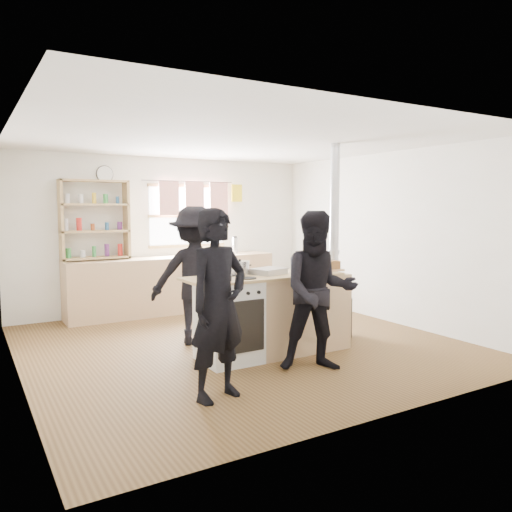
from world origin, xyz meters
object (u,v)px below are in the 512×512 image
object	(u,v)px
cooking_island	(274,314)
person_far	(196,275)
flue_heater	(333,288)
person_near_right	(319,291)
bread_board	(330,266)
person_near_left	(218,305)
thermos	(235,245)
stockpot_stove	(240,268)
stockpot_counter	(308,263)
roast_tray	(269,271)
skillet_greens	(219,277)

from	to	relation	value
cooking_island	person_far	distance (m)	1.13
flue_heater	person_near_right	bearing A→B (deg)	-135.71
bread_board	person_near_left	world-z (taller)	person_near_left
thermos	stockpot_stove	size ratio (longest dim) A/B	1.25
stockpot_counter	flue_heater	distance (m)	0.76
stockpot_stove	bread_board	world-z (taller)	stockpot_stove
thermos	bread_board	world-z (taller)	thermos
roast_tray	flue_heater	bearing A→B (deg)	10.23
cooking_island	flue_heater	bearing A→B (deg)	12.60
stockpot_counter	bread_board	distance (m)	0.30
cooking_island	person_near_left	size ratio (longest dim) A/B	1.17
stockpot_counter	bread_board	bearing A→B (deg)	-11.42
flue_heater	person_far	distance (m)	1.80
roast_tray	bread_board	world-z (taller)	bread_board
stockpot_counter	flue_heater	xyz separation A→B (m)	(0.60, 0.26, -0.38)
cooking_island	stockpot_stove	size ratio (longest dim) A/B	8.90
roast_tray	stockpot_stove	bearing A→B (deg)	159.80
bread_board	roast_tray	bearing A→B (deg)	171.71
bread_board	flue_heater	bearing A→B (deg)	45.47
stockpot_counter	bread_board	world-z (taller)	stockpot_counter
thermos	skillet_greens	size ratio (longest dim) A/B	0.76
cooking_island	stockpot_counter	size ratio (longest dim) A/B	6.60
cooking_island	stockpot_counter	bearing A→B (deg)	-2.89
thermos	bread_board	xyz separation A→B (m)	(-0.22, -2.85, -0.06)
roast_tray	bread_board	size ratio (longest dim) A/B	1.44
cooking_island	thermos	bearing A→B (deg)	70.70
roast_tray	flue_heater	distance (m)	1.18
stockpot_counter	person_far	world-z (taller)	person_far
bread_board	person_far	world-z (taller)	person_far
bread_board	person_near_right	bearing A→B (deg)	-136.28
person_near_right	bread_board	bearing A→B (deg)	69.66
bread_board	person_near_left	size ratio (longest dim) A/B	0.18
stockpot_stove	stockpot_counter	distance (m)	0.85
person_near_left	person_near_right	bearing A→B (deg)	-7.61
thermos	flue_heater	bearing A→B (deg)	-87.82
thermos	flue_heater	xyz separation A→B (m)	(0.10, -2.53, -0.39)
thermos	bread_board	bearing A→B (deg)	-94.38
cooking_island	skillet_greens	distance (m)	0.89
roast_tray	stockpot_stove	world-z (taller)	stockpot_stove
person_far	stockpot_stove	bearing A→B (deg)	132.69
cooking_island	person_near_left	world-z (taller)	person_near_left
stockpot_stove	stockpot_counter	xyz separation A→B (m)	(0.83, -0.18, 0.02)
thermos	person_near_left	bearing A→B (deg)	-120.16
skillet_greens	person_near_right	bearing A→B (deg)	-38.36
cooking_island	flue_heater	xyz separation A→B (m)	(1.07, 0.24, 0.18)
cooking_island	stockpot_counter	distance (m)	0.73
person_near_right	stockpot_counter	bearing A→B (deg)	87.22
roast_tray	bread_board	distance (m)	0.82
skillet_greens	bread_board	size ratio (longest dim) A/B	1.22
roast_tray	person_far	xyz separation A→B (m)	(-0.55, 0.84, -0.11)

